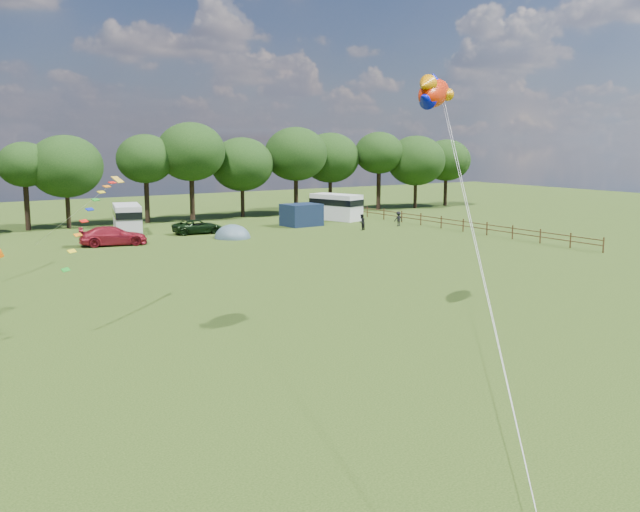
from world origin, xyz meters
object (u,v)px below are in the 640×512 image
car_d (198,227)px  walker_a (362,222)px  car_c (113,236)px  tent_greyblue (233,238)px  fish_kite (432,93)px  walker_b (398,219)px  campervan_d (336,206)px  campervan_c (127,218)px

car_d → walker_a: bearing=-107.7°
car_c → walker_a: (22.71, -3.04, -0.01)m
car_c → car_d: 9.20m
tent_greyblue → walker_a: (12.67, -1.74, 0.74)m
tent_greyblue → fish_kite: size_ratio=0.99×
fish_kite → walker_b: bearing=20.9°
campervan_d → walker_b: (2.03, -8.00, -0.74)m
car_c → walker_b: car_c is taller
car_d → campervan_c: campervan_c is taller
campervan_d → car_d: bearing=81.2°
fish_kite → campervan_d: bearing=29.4°
walker_a → campervan_d: bearing=-135.0°
campervan_c → fish_kite: (1.65, -39.18, 9.16)m
car_d → walker_a: 15.30m
car_c → walker_b: 27.73m
tent_greyblue → walker_a: size_ratio=2.27×
fish_kite → car_d: bearing=51.9°
tent_greyblue → walker_a: walker_a is taller
campervan_d → walker_b: size_ratio=4.13×
campervan_d → tent_greyblue: bearing=96.6°
fish_kite → car_c: bearing=66.5°
walker_b → campervan_d: bearing=-73.8°
car_d → fish_kite: 37.15m
walker_b → walker_a: bearing=8.7°
campervan_d → tent_greyblue: (-15.55, -6.85, -1.45)m
fish_kite → walker_a: size_ratio=2.29×
car_c → walker_b: size_ratio=3.52×
walker_a → walker_b: walker_a is taller
car_d → tent_greyblue: size_ratio=1.35×
car_c → tent_greyblue: bearing=-84.6°
campervan_d → walker_a: bearing=144.3°
tent_greyblue → fish_kite: 33.37m
car_d → campervan_c: (-5.36, 3.58, 0.78)m
campervan_c → fish_kite: size_ratio=1.66×
fish_kite → walker_a: 35.81m
car_c → campervan_d: 26.20m
car_d → walker_b: 19.73m
campervan_d → walker_b: 8.29m
fish_kite → walker_a: bearing=26.9°
fish_kite → walker_b: fish_kite is taller
car_c → walker_b: (27.62, -2.46, -0.04)m
campervan_c → fish_kite: 40.27m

